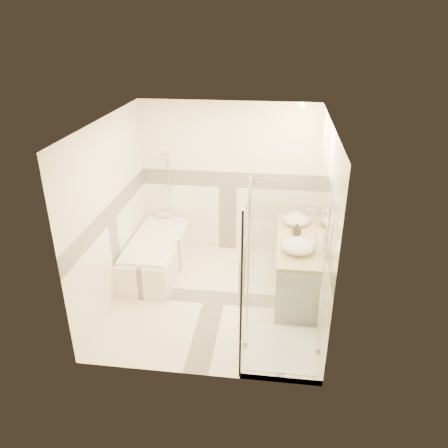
# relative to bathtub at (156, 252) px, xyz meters

# --- Properties ---
(room) EXTENTS (2.82, 3.02, 2.52)m
(room) POSITION_rel_bathtub_xyz_m (1.08, -0.64, 0.95)
(room) COLOR #F3E4C1
(room) RESTS_ON ground
(bathtub) EXTENTS (0.75, 1.70, 0.56)m
(bathtub) POSITION_rel_bathtub_xyz_m (0.00, 0.00, 0.00)
(bathtub) COLOR #F8E9C7
(bathtub) RESTS_ON ground
(vanity) EXTENTS (0.58, 1.62, 0.85)m
(vanity) POSITION_rel_bathtub_xyz_m (2.15, -0.35, 0.12)
(vanity) COLOR white
(vanity) RESTS_ON ground
(shower_enclosure) EXTENTS (0.96, 0.93, 2.04)m
(shower_enclosure) POSITION_rel_bathtub_xyz_m (1.86, -1.62, 0.20)
(shower_enclosure) COLOR #F8E9C7
(shower_enclosure) RESTS_ON ground
(vessel_sink_near) EXTENTS (0.39, 0.39, 0.16)m
(vessel_sink_near) POSITION_rel_bathtub_xyz_m (2.13, 0.15, 0.62)
(vessel_sink_near) COLOR white
(vessel_sink_near) RESTS_ON vanity
(vessel_sink_far) EXTENTS (0.43, 0.43, 0.17)m
(vessel_sink_far) POSITION_rel_bathtub_xyz_m (2.13, -0.70, 0.63)
(vessel_sink_far) COLOR white
(vessel_sink_far) RESTS_ON vanity
(faucet_near) EXTENTS (0.11, 0.03, 0.27)m
(faucet_near) POSITION_rel_bathtub_xyz_m (2.35, 0.15, 0.70)
(faucet_near) COLOR silver
(faucet_near) RESTS_ON vanity
(faucet_far) EXTENTS (0.12, 0.03, 0.30)m
(faucet_far) POSITION_rel_bathtub_xyz_m (2.34, -0.70, 0.72)
(faucet_far) COLOR silver
(faucet_far) RESTS_ON vanity
(amenity_bottle_a) EXTENTS (0.08, 0.08, 0.18)m
(amenity_bottle_a) POSITION_rel_bathtub_xyz_m (2.13, -0.28, 0.63)
(amenity_bottle_a) COLOR black
(amenity_bottle_a) RESTS_ON vanity
(amenity_bottle_b) EXTENTS (0.15, 0.15, 0.17)m
(amenity_bottle_b) POSITION_rel_bathtub_xyz_m (2.13, -0.21, 0.63)
(amenity_bottle_b) COLOR black
(amenity_bottle_b) RESTS_ON vanity
(folded_towels) EXTENTS (0.23, 0.31, 0.09)m
(folded_towels) POSITION_rel_bathtub_xyz_m (2.13, 0.31, 0.59)
(folded_towels) COLOR silver
(folded_towels) RESTS_ON vanity
(rolled_towel) EXTENTS (0.21, 0.09, 0.09)m
(rolled_towel) POSITION_rel_bathtub_xyz_m (-0.03, 0.74, 0.30)
(rolled_towel) COLOR silver
(rolled_towel) RESTS_ON bathtub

